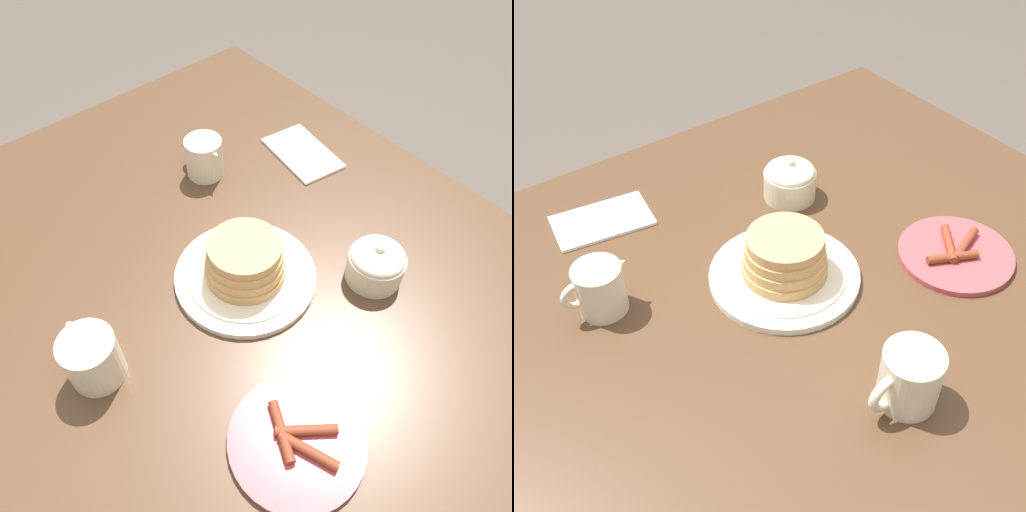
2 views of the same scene
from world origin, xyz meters
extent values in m
cube|color=#4C3321|center=(0.00, 0.00, 0.73)|extent=(1.22, 1.02, 0.03)
cube|color=#4C3321|center=(-0.55, -0.45, 0.36)|extent=(0.07, 0.07, 0.72)
cylinder|color=white|center=(-0.01, -0.03, 0.75)|extent=(0.24, 0.24, 0.01)
cylinder|color=beige|center=(-0.01, -0.03, 0.76)|extent=(0.20, 0.20, 0.00)
cylinder|color=tan|center=(-0.01, -0.03, 0.77)|extent=(0.14, 0.14, 0.02)
cylinder|color=tan|center=(-0.01, -0.03, 0.79)|extent=(0.13, 0.13, 0.02)
cylinder|color=tan|center=(-0.01, -0.03, 0.81)|extent=(0.12, 0.12, 0.02)
cylinder|color=tan|center=(-0.01, -0.03, 0.83)|extent=(0.12, 0.12, 0.02)
cylinder|color=#B2474C|center=(-0.27, 0.09, 0.75)|extent=(0.19, 0.19, 0.01)
cylinder|color=brown|center=(-0.29, 0.09, 0.76)|extent=(0.08, 0.04, 0.01)
cylinder|color=brown|center=(-0.24, 0.10, 0.76)|extent=(0.08, 0.05, 0.01)
cylinder|color=brown|center=(-0.27, 0.07, 0.76)|extent=(0.06, 0.08, 0.01)
cylinder|color=beige|center=(0.00, 0.24, 0.79)|extent=(0.08, 0.08, 0.09)
torus|color=beige|center=(0.04, 0.24, 0.79)|extent=(0.06, 0.01, 0.06)
cylinder|color=brown|center=(0.00, 0.24, 0.83)|extent=(0.07, 0.07, 0.00)
cylinder|color=beige|center=(0.25, -0.15, 0.79)|extent=(0.07, 0.07, 0.08)
cone|color=beige|center=(0.22, -0.15, 0.82)|extent=(0.04, 0.03, 0.04)
torus|color=beige|center=(0.29, -0.15, 0.80)|extent=(0.05, 0.01, 0.05)
cylinder|color=beige|center=(-0.15, -0.20, 0.77)|extent=(0.09, 0.09, 0.05)
ellipsoid|color=beige|center=(-0.15, -0.20, 0.80)|extent=(0.09, 0.09, 0.03)
sphere|color=beige|center=(-0.15, -0.20, 0.82)|extent=(0.02, 0.02, 0.02)
cube|color=white|center=(0.16, -0.34, 0.75)|extent=(0.18, 0.13, 0.01)
camera|label=1|loc=(-0.40, 0.28, 1.43)|focal=35.00mm
camera|label=2|loc=(0.44, 0.54, 1.46)|focal=45.00mm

